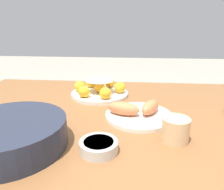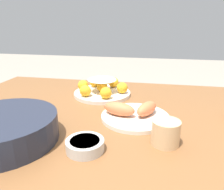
% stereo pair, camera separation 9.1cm
% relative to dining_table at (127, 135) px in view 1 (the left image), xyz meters
% --- Properties ---
extents(dining_table, '(1.50, 0.92, 0.75)m').
position_rel_dining_table_xyz_m(dining_table, '(0.00, 0.00, 0.00)').
color(dining_table, brown).
rests_on(dining_table, ground_plane).
extents(cake_plate, '(0.27, 0.27, 0.08)m').
position_rel_dining_table_xyz_m(cake_plate, '(0.14, -0.21, 0.12)').
color(cake_plate, silver).
rests_on(cake_plate, dining_table).
extents(serving_bowl, '(0.31, 0.31, 0.08)m').
position_rel_dining_table_xyz_m(serving_bowl, '(0.32, 0.25, 0.13)').
color(serving_bowl, '#232838').
rests_on(serving_bowl, dining_table).
extents(sauce_bowl, '(0.10, 0.10, 0.03)m').
position_rel_dining_table_xyz_m(sauce_bowl, '(0.07, 0.25, 0.11)').
color(sauce_bowl, beige).
rests_on(sauce_bowl, dining_table).
extents(seafood_platter, '(0.24, 0.24, 0.06)m').
position_rel_dining_table_xyz_m(seafood_platter, '(-0.04, 0.02, 0.11)').
color(seafood_platter, silver).
rests_on(seafood_platter, dining_table).
extents(cup_far, '(0.08, 0.08, 0.07)m').
position_rel_dining_table_xyz_m(cup_far, '(-0.14, 0.18, 0.13)').
color(cup_far, '#DBB27F').
rests_on(cup_far, dining_table).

